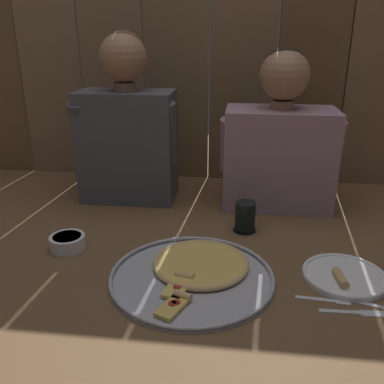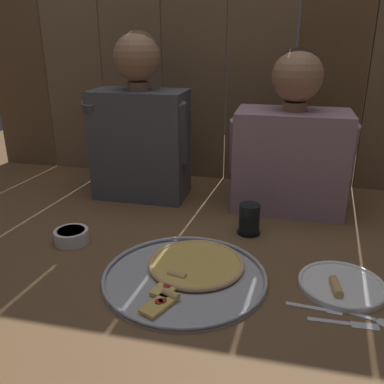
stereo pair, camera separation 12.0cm
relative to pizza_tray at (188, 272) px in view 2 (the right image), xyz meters
The scene contains 11 objects.
ground_plane 0.07m from the pizza_tray, 121.80° to the left, with size 3.20×3.20×0.00m, color brown.
pizza_tray is the anchor object (origin of this frame).
dinner_plate 0.40m from the pizza_tray, ahead, with size 0.22×0.22×0.03m.
drinking_glass 0.32m from the pizza_tray, 65.41° to the left, with size 0.08×0.08×0.10m.
dipping_bowl 0.41m from the pizza_tray, 165.70° to the left, with size 0.11×0.11×0.04m.
table_fork 0.34m from the pizza_tray, 12.81° to the right, with size 0.13×0.03×0.01m.
table_knife 0.40m from the pizza_tray, 16.70° to the right, with size 0.16×0.02×0.01m.
table_spoon 0.47m from the pizza_tray, 10.88° to the right, with size 0.14×0.06×0.01m.
diner_left 0.68m from the pizza_tray, 120.63° to the left, with size 0.39×0.21×0.62m.
diner_right 0.64m from the pizza_tray, 65.21° to the left, with size 0.43×0.23×0.57m.
wooden_backdrop_wall 1.03m from the pizza_tray, 92.41° to the left, with size 2.19×0.03×1.24m.
Camera 2 is at (0.26, -1.00, 0.61)m, focal length 38.90 mm.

